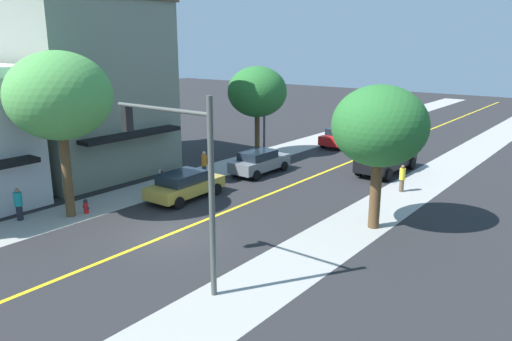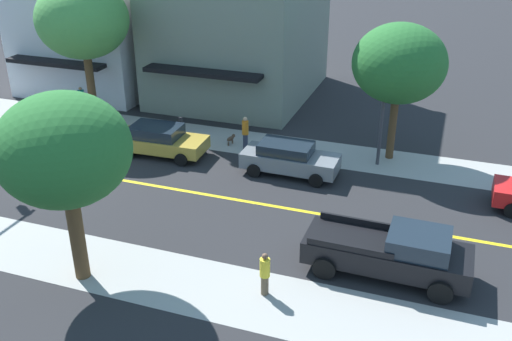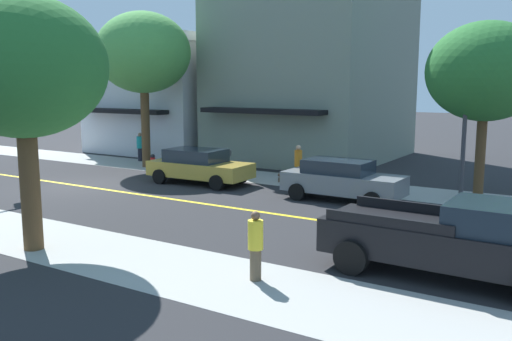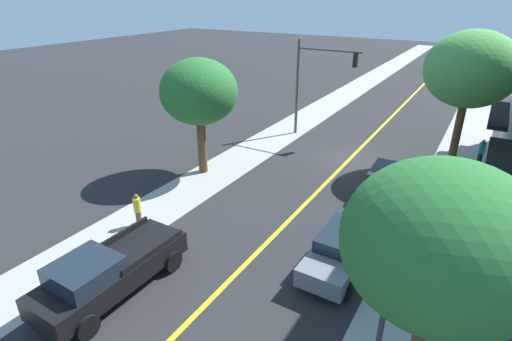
{
  "view_description": "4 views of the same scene",
  "coord_description": "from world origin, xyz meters",
  "px_view_note": "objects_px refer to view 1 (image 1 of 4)",
  "views": [
    {
      "loc": [
        15.57,
        -13.91,
        8.31
      ],
      "look_at": [
        -0.52,
        6.9,
        1.42
      ],
      "focal_mm": 34.52,
      "sensor_mm": 36.0,
      "label": 1
    },
    {
      "loc": [
        20.17,
        17.3,
        11.9
      ],
      "look_at": [
        -0.27,
        10.12,
        1.4
      ],
      "focal_mm": 40.46,
      "sensor_mm": 36.0,
      "label": 2
    },
    {
      "loc": [
        15.56,
        18.73,
        4.31
      ],
      "look_at": [
        -1.57,
        7.96,
        1.12
      ],
      "focal_mm": 38.63,
      "sensor_mm": 36.0,
      "label": 3
    },
    {
      "loc": [
        -6.84,
        23.13,
        9.74
      ],
      "look_at": [
        2.27,
        7.87,
        1.71
      ],
      "focal_mm": 28.0,
      "sensor_mm": 36.0,
      "label": 4
    }
  ],
  "objects_px": {
    "street_tree_left_far": "(380,127)",
    "gold_sedan_left_curb": "(185,185)",
    "grey_sedan_left_curb": "(259,162)",
    "pedestrian_teal_shirt": "(18,204)",
    "black_pickup_truck": "(388,158)",
    "street_tree_left_near": "(257,92)",
    "parking_meter": "(161,177)",
    "pedestrian_orange_shirt": "(204,164)",
    "street_tree_right_corner": "(59,96)",
    "pedestrian_yellow_shirt": "(402,178)",
    "traffic_light_mast": "(182,163)",
    "red_sedan_left_curb": "(342,136)",
    "small_dog": "(192,175)",
    "street_lamp": "(264,108)",
    "fire_hydrant": "(86,206)",
    "blue_sedan_left_curb": "(375,126)"
  },
  "relations": [
    {
      "from": "street_tree_left_far",
      "to": "pedestrian_orange_shirt",
      "type": "relative_size",
      "value": 3.82
    },
    {
      "from": "street_tree_right_corner",
      "to": "gold_sedan_left_curb",
      "type": "distance_m",
      "value": 7.8
    },
    {
      "from": "fire_hydrant",
      "to": "small_dog",
      "type": "xyz_separation_m",
      "value": [
        -0.17,
        7.59,
        -0.04
      ]
    },
    {
      "from": "street_tree_left_near",
      "to": "street_tree_left_far",
      "type": "distance_m",
      "value": 15.92
    },
    {
      "from": "street_lamp",
      "to": "pedestrian_yellow_shirt",
      "type": "xyz_separation_m",
      "value": [
        11.28,
        -1.96,
        -2.84
      ]
    },
    {
      "from": "street_lamp",
      "to": "small_dog",
      "type": "height_order",
      "value": "street_lamp"
    },
    {
      "from": "black_pickup_truck",
      "to": "street_tree_left_near",
      "type": "bearing_deg",
      "value": 98.55
    },
    {
      "from": "street_tree_right_corner",
      "to": "street_tree_left_far",
      "type": "distance_m",
      "value": 14.67
    },
    {
      "from": "black_pickup_truck",
      "to": "pedestrian_orange_shirt",
      "type": "distance_m",
      "value": 12.0
    },
    {
      "from": "blue_sedan_left_curb",
      "to": "gold_sedan_left_curb",
      "type": "height_order",
      "value": "blue_sedan_left_curb"
    },
    {
      "from": "traffic_light_mast",
      "to": "blue_sedan_left_curb",
      "type": "relative_size",
      "value": 1.47
    },
    {
      "from": "street_lamp",
      "to": "red_sedan_left_curb",
      "type": "xyz_separation_m",
      "value": [
        2.45,
        7.39,
        -2.86
      ]
    },
    {
      "from": "gold_sedan_left_curb",
      "to": "pedestrian_teal_shirt",
      "type": "xyz_separation_m",
      "value": [
        -3.87,
        -7.21,
        0.04
      ]
    },
    {
      "from": "street_tree_right_corner",
      "to": "red_sedan_left_curb",
      "type": "bearing_deg",
      "value": 83.95
    },
    {
      "from": "street_tree_left_far",
      "to": "gold_sedan_left_curb",
      "type": "bearing_deg",
      "value": -167.05
    },
    {
      "from": "street_lamp",
      "to": "grey_sedan_left_curb",
      "type": "height_order",
      "value": "street_lamp"
    },
    {
      "from": "street_tree_left_far",
      "to": "parking_meter",
      "type": "height_order",
      "value": "street_tree_left_far"
    },
    {
      "from": "street_tree_left_near",
      "to": "pedestrian_orange_shirt",
      "type": "bearing_deg",
      "value": -79.72
    },
    {
      "from": "pedestrian_orange_shirt",
      "to": "fire_hydrant",
      "type": "bearing_deg",
      "value": -97.01
    },
    {
      "from": "grey_sedan_left_curb",
      "to": "street_tree_left_far",
      "type": "bearing_deg",
      "value": -113.08
    },
    {
      "from": "black_pickup_truck",
      "to": "pedestrian_orange_shirt",
      "type": "height_order",
      "value": "black_pickup_truck"
    },
    {
      "from": "red_sedan_left_curb",
      "to": "gold_sedan_left_curb",
      "type": "height_order",
      "value": "red_sedan_left_curb"
    },
    {
      "from": "grey_sedan_left_curb",
      "to": "pedestrian_teal_shirt",
      "type": "distance_m",
      "value": 14.45
    },
    {
      "from": "street_tree_right_corner",
      "to": "pedestrian_yellow_shirt",
      "type": "xyz_separation_m",
      "value": [
        11.3,
        13.9,
        -5.04
      ]
    },
    {
      "from": "blue_sedan_left_curb",
      "to": "small_dog",
      "type": "distance_m",
      "value": 21.66
    },
    {
      "from": "street_tree_left_near",
      "to": "black_pickup_truck",
      "type": "relative_size",
      "value": 1.18
    },
    {
      "from": "street_tree_right_corner",
      "to": "pedestrian_yellow_shirt",
      "type": "bearing_deg",
      "value": 50.89
    },
    {
      "from": "street_tree_left_far",
      "to": "pedestrian_teal_shirt",
      "type": "relative_size",
      "value": 4.1
    },
    {
      "from": "traffic_light_mast",
      "to": "pedestrian_orange_shirt",
      "type": "xyz_separation_m",
      "value": [
        -9.21,
        10.61,
        -3.48
      ]
    },
    {
      "from": "traffic_light_mast",
      "to": "fire_hydrant",
      "type": "bearing_deg",
      "value": -12.94
    },
    {
      "from": "street_lamp",
      "to": "black_pickup_truck",
      "type": "height_order",
      "value": "street_lamp"
    },
    {
      "from": "pedestrian_orange_shirt",
      "to": "pedestrian_teal_shirt",
      "type": "xyz_separation_m",
      "value": [
        -1.76,
        -10.98,
        -0.08
      ]
    },
    {
      "from": "street_lamp",
      "to": "pedestrian_orange_shirt",
      "type": "distance_m",
      "value": 7.25
    },
    {
      "from": "red_sedan_left_curb",
      "to": "pedestrian_yellow_shirt",
      "type": "xyz_separation_m",
      "value": [
        8.84,
        -9.36,
        0.02
      ]
    },
    {
      "from": "pedestrian_teal_shirt",
      "to": "small_dog",
      "type": "height_order",
      "value": "pedestrian_teal_shirt"
    },
    {
      "from": "traffic_light_mast",
      "to": "blue_sedan_left_curb",
      "type": "height_order",
      "value": "traffic_light_mast"
    },
    {
      "from": "parking_meter",
      "to": "pedestrian_orange_shirt",
      "type": "distance_m",
      "value": 3.61
    },
    {
      "from": "street_tree_right_corner",
      "to": "pedestrian_orange_shirt",
      "type": "distance_m",
      "value": 10.42
    },
    {
      "from": "street_tree_right_corner",
      "to": "street_tree_left_near",
      "type": "bearing_deg",
      "value": 93.4
    },
    {
      "from": "black_pickup_truck",
      "to": "red_sedan_left_curb",
      "type": "bearing_deg",
      "value": 49.38
    },
    {
      "from": "small_dog",
      "to": "street_lamp",
      "type": "bearing_deg",
      "value": -76.21
    },
    {
      "from": "grey_sedan_left_curb",
      "to": "pedestrian_teal_shirt",
      "type": "height_order",
      "value": "pedestrian_teal_shirt"
    },
    {
      "from": "street_tree_left_near",
      "to": "fire_hydrant",
      "type": "relative_size",
      "value": 8.91
    },
    {
      "from": "pedestrian_teal_shirt",
      "to": "pedestrian_yellow_shirt",
      "type": "bearing_deg",
      "value": -123.17
    },
    {
      "from": "pedestrian_orange_shirt",
      "to": "street_lamp",
      "type": "bearing_deg",
      "value": 86.04
    },
    {
      "from": "street_tree_left_far",
      "to": "gold_sedan_left_curb",
      "type": "xyz_separation_m",
      "value": [
        -10.0,
        -2.3,
        -3.92
      ]
    },
    {
      "from": "street_tree_left_far",
      "to": "traffic_light_mast",
      "type": "relative_size",
      "value": 0.97
    },
    {
      "from": "street_tree_left_near",
      "to": "gold_sedan_left_curb",
      "type": "distance_m",
      "value": 12.08
    },
    {
      "from": "fire_hydrant",
      "to": "traffic_light_mast",
      "type": "relative_size",
      "value": 0.11
    },
    {
      "from": "street_lamp",
      "to": "small_dog",
      "type": "distance_m",
      "value": 8.29
    }
  ]
}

